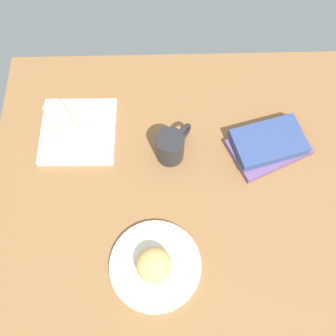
{
  "coord_description": "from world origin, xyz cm",
  "views": [
    {
      "loc": [
        -6.94,
        -38.37,
        101.18
      ],
      "look_at": [
        -5.95,
        3.68,
        7.0
      ],
      "focal_mm": 40.92,
      "sensor_mm": 36.0,
      "label": 1
    }
  ],
  "objects": [
    {
      "name": "dining_table",
      "position": [
        0.0,
        0.0,
        2.0
      ],
      "size": [
        110.0,
        90.0,
        4.0
      ],
      "primitive_type": "cube",
      "color": "olive",
      "rests_on": "ground"
    },
    {
      "name": "round_plate",
      "position": [
        -9.71,
        -21.76,
        4.7
      ],
      "size": [
        22.85,
        22.85,
        1.4
      ],
      "primitive_type": "cylinder",
      "color": "silver",
      "rests_on": "dining_table"
    },
    {
      "name": "scone_pastry",
      "position": [
        -9.91,
        -22.16,
        8.32
      ],
      "size": [
        12.04,
        12.03,
        5.83
      ],
      "primitive_type": "ellipsoid",
      "rotation": [
        0.0,
        0.0,
        5.69
      ],
      "color": "#DDAF64",
      "rests_on": "round_plate"
    },
    {
      "name": "square_plate",
      "position": [
        -31.5,
        16.87,
        4.8
      ],
      "size": [
        21.63,
        21.63,
        1.6
      ],
      "primitive_type": "cube",
      "rotation": [
        0.0,
        0.0,
        -0.02
      ],
      "color": "white",
      "rests_on": "dining_table"
    },
    {
      "name": "sauce_cup",
      "position": [
        -26.9,
        15.54,
        6.82
      ],
      "size": [
        4.52,
        4.52,
        2.26
      ],
      "color": "silver",
      "rests_on": "square_plate"
    },
    {
      "name": "breakfast_wrap",
      "position": [
        -35.18,
        17.93,
        8.75
      ],
      "size": [
        11.83,
        13.43,
        6.29
      ],
      "primitive_type": "cylinder",
      "rotation": [
        1.57,
        0.0,
        3.72
      ],
      "color": "beige",
      "rests_on": "square_plate"
    },
    {
      "name": "book_stack",
      "position": [
        22.32,
        10.44,
        6.42
      ],
      "size": [
        24.93,
        20.99,
        5.12
      ],
      "color": "#6B4C7A",
      "rests_on": "dining_table"
    },
    {
      "name": "coffee_mug",
      "position": [
        -4.92,
        9.37,
        8.83
      ],
      "size": [
        10.02,
        10.86,
        9.46
      ],
      "color": "#262628",
      "rests_on": "dining_table"
    }
  ]
}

